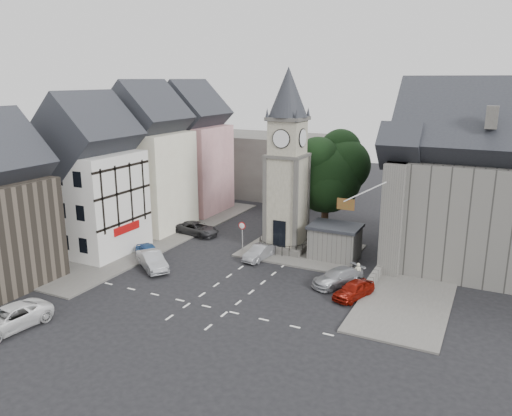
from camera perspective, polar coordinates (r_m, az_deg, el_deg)
The scene contains 24 objects.
ground at distance 39.50m, azimuth -1.18°, elevation -8.13°, with size 120.00×120.00×0.00m, color black.
pavement_west at distance 50.61m, azimuth -10.64°, elevation -3.14°, with size 6.00×30.00×0.14m, color #595651.
pavement_east at distance 43.31m, azimuth 18.29°, elevation -6.71°, with size 6.00×26.00×0.14m, color #595651.
central_island at distance 45.71m, azimuth 5.16°, elevation -4.86°, with size 10.00×8.00×0.16m, color #595651.
road_markings at distance 35.15m, azimuth -5.42°, elevation -11.19°, with size 20.00×8.00×0.01m, color silver.
clock_tower at distance 44.25m, azimuth 3.58°, elevation 5.28°, with size 4.86×4.86×16.25m.
stone_shelter at distance 43.77m, azimuth 9.00°, elevation -3.85°, with size 4.30×3.30×3.08m.
town_tree at distance 48.38m, azimuth 8.07°, elevation 4.58°, with size 7.20×7.20×10.80m.
warning_sign_post at distance 44.74m, azimuth -1.61°, elevation -2.62°, with size 0.70×0.19×2.85m.
terrace_pink at distance 58.79m, azimuth -7.43°, elevation 5.98°, with size 8.10×7.60×12.80m.
terrace_cream at distance 52.43m, azimuth -12.29°, elevation 4.73°, with size 8.10×7.60×12.80m.
terrace_tudor at distance 46.64m, azimuth -18.37°, elevation 2.62°, with size 8.10×7.60×12.00m.
backdrop_west at distance 67.79m, azimuth 0.78°, elevation 5.02°, with size 20.00×10.00×8.00m, color #4C4944.
east_building at distance 44.21m, azimuth 24.11°, elevation 1.56°, with size 14.40×11.40×12.60m.
east_boundary_wall at distance 45.44m, azimuth 15.22°, elevation -4.96°, with size 0.40×16.00×0.90m, color slate.
flagpole at distance 38.25m, azimuth 12.29°, elevation 1.79°, with size 3.68×0.10×2.74m.
car_west_blue at distance 44.06m, azimuth -12.11°, elevation -5.06°, with size 1.63×4.05×1.38m, color navy.
car_west_silver at distance 42.13m, azimuth -11.77°, elevation -5.90°, with size 1.55×4.45×1.47m, color #9C9EA3.
car_west_grey at distance 50.44m, azimuth -6.77°, elevation -2.36°, with size 2.14×4.64×1.29m, color #2A2A2C.
car_island_silver at distance 43.44m, azimuth 0.40°, elevation -5.10°, with size 1.31×3.75×1.24m, color gray.
car_island_east at distance 38.69m, azimuth 9.33°, elevation -7.81°, with size 1.79×4.41×1.28m, color #9EA0A5.
car_east_red at distance 36.77m, azimuth 11.10°, elevation -9.14°, with size 1.48×3.67×1.25m, color maroon.
van_sw_white at distance 35.38m, azimuth -26.44°, elevation -11.28°, with size 2.41×5.23×1.45m, color silver.
pedestrian at distance 39.44m, azimuth 11.56°, elevation -7.24°, with size 0.57×0.38×1.57m, color beige.
Camera 1 is at (16.94, -32.26, 15.24)m, focal length 35.00 mm.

